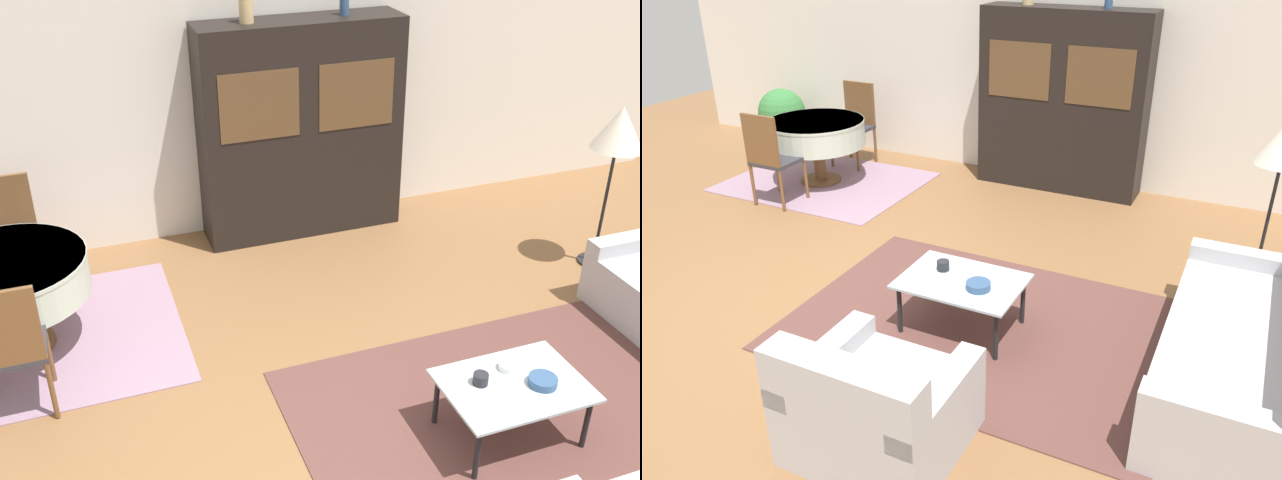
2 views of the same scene
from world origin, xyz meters
The scene contains 14 objects.
wall_back centered at (0.00, 3.63, 1.35)m, with size 10.00×0.06×2.70m.
area_rug centered at (1.17, 0.23, 0.01)m, with size 2.91×2.09×0.01m.
dining_rug centered at (-1.84, 2.22, 0.01)m, with size 2.25×1.75×0.01m.
coffee_table centered at (1.03, 0.13, 0.38)m, with size 0.90×0.64×0.41m.
display_cabinet centered at (0.72, 3.34, 1.01)m, with size 1.88×0.48×2.03m.
dining_table centered at (-1.91, 2.21, 0.61)m, with size 1.14×1.14×0.75m.
dining_chair_near centered at (-1.91, 1.41, 0.58)m, with size 0.44×0.44×1.03m.
dining_chair_far centered at (-1.91, 3.01, 0.58)m, with size 0.44×0.44×1.03m.
floor_lamp centered at (2.99, 1.78, 1.25)m, with size 0.43×0.43×1.47m.
cup centered at (0.83, 0.21, 0.46)m, with size 0.10×0.10×0.07m.
bowl centered at (1.19, 0.07, 0.45)m, with size 0.18×0.18×0.05m.
bowl_small centered at (1.07, 0.27, 0.44)m, with size 0.13×0.13×0.04m.
vase_tall centered at (0.25, 3.35, 2.17)m, with size 0.12×0.12×0.29m.
vase_short centered at (1.13, 3.35, 2.13)m, with size 0.08×0.08×0.20m.
Camera 1 is at (-1.36, -2.88, 3.46)m, focal length 42.00 mm.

